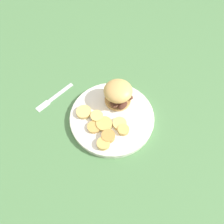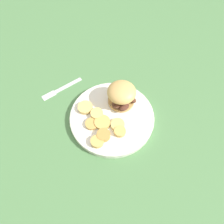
# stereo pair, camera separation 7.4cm
# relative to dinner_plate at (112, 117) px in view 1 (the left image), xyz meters

# --- Properties ---
(ground_plane) EXTENTS (4.00, 4.00, 0.00)m
(ground_plane) POSITION_rel_dinner_plate_xyz_m (0.00, 0.00, -0.01)
(ground_plane) COLOR #4C7A47
(dinner_plate) EXTENTS (0.30, 0.30, 0.02)m
(dinner_plate) POSITION_rel_dinner_plate_xyz_m (0.00, 0.00, 0.00)
(dinner_plate) COLOR white
(dinner_plate) RESTS_ON ground_plane
(sandwich) EXTENTS (0.10, 0.10, 0.08)m
(sandwich) POSITION_rel_dinner_plate_xyz_m (0.06, 0.04, 0.05)
(sandwich) COLOR tan
(sandwich) RESTS_ON dinner_plate
(potato_round_0) EXTENTS (0.05, 0.05, 0.01)m
(potato_round_0) POSITION_rel_dinner_plate_xyz_m (-0.07, 0.07, 0.02)
(potato_round_0) COLOR #DBB766
(potato_round_0) RESTS_ON dinner_plate
(potato_round_1) EXTENTS (0.04, 0.04, 0.02)m
(potato_round_1) POSITION_rel_dinner_plate_xyz_m (-0.05, 0.03, 0.02)
(potato_round_1) COLOR #DBB766
(potato_round_1) RESTS_ON dinner_plate
(potato_round_2) EXTENTS (0.05, 0.05, 0.01)m
(potato_round_2) POSITION_rel_dinner_plate_xyz_m (-0.08, -0.00, 0.01)
(potato_round_2) COLOR tan
(potato_round_2) RESTS_ON dinner_plate
(potato_round_3) EXTENTS (0.04, 0.04, 0.01)m
(potato_round_3) POSITION_rel_dinner_plate_xyz_m (-0.09, -0.07, 0.02)
(potato_round_3) COLOR tan
(potato_round_3) RESTS_ON dinner_plate
(potato_round_4) EXTENTS (0.05, 0.05, 0.01)m
(potato_round_4) POSITION_rel_dinner_plate_xyz_m (-0.00, -0.04, 0.02)
(potato_round_4) COLOR #DBB766
(potato_round_4) RESTS_ON dinner_plate
(potato_round_5) EXTENTS (0.05, 0.05, 0.02)m
(potato_round_5) POSITION_rel_dinner_plate_xyz_m (-0.06, -0.06, 0.02)
(potato_round_5) COLOR #BC8942
(potato_round_5) RESTS_ON dinner_plate
(potato_round_6) EXTENTS (0.04, 0.04, 0.01)m
(potato_round_6) POSITION_rel_dinner_plate_xyz_m (-0.01, -0.07, 0.02)
(potato_round_6) COLOR tan
(potato_round_6) RESTS_ON dinner_plate
(potato_round_7) EXTENTS (0.05, 0.05, 0.01)m
(potato_round_7) POSITION_rel_dinner_plate_xyz_m (-0.04, -0.01, 0.02)
(potato_round_7) COLOR tan
(potato_round_7) RESTS_ON dinner_plate
(fork) EXTENTS (0.17, 0.05, 0.00)m
(fork) POSITION_rel_dinner_plate_xyz_m (-0.12, 0.21, -0.01)
(fork) COLOR silver
(fork) RESTS_ON ground_plane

